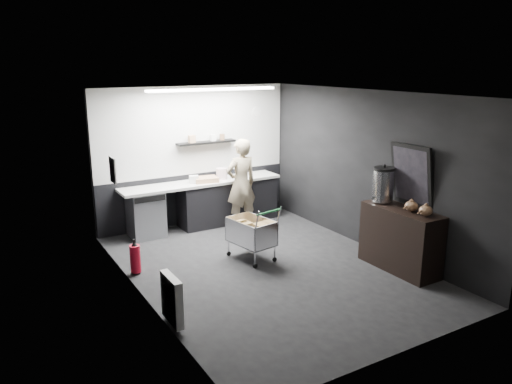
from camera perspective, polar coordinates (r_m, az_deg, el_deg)
floor at (r=7.93m, az=1.40°, el=-8.67°), size 5.50×5.50×0.00m
ceiling at (r=7.29m, az=1.53°, el=11.20°), size 5.50×5.50×0.00m
wall_back at (r=9.88m, az=-7.04°, el=4.12°), size 5.50×0.00×5.50m
wall_front at (r=5.46m, az=17.00°, el=-5.14°), size 5.50×0.00×5.50m
wall_left at (r=6.69m, az=-13.24°, el=-1.26°), size 0.00×5.50×5.50m
wall_right at (r=8.70m, az=12.71°, el=2.43°), size 0.00×5.50×5.50m
kitchen_wall_panel at (r=9.79m, az=-7.09°, el=6.98°), size 3.95×0.02×1.70m
dado_panel at (r=10.05m, az=-6.85°, el=-0.66°), size 3.95×0.02×1.00m
floating_shelf at (r=9.80m, az=-5.71°, el=5.67°), size 1.20×0.22×0.04m
wall_clock at (r=10.38m, az=0.06°, el=9.19°), size 0.20×0.03×0.20m
poster at (r=7.86m, az=-16.07°, el=2.42°), size 0.02×0.30×0.40m
poster_red_band at (r=7.85m, az=-16.07°, el=2.92°), size 0.02×0.22×0.10m
radiator at (r=6.26m, az=-9.59°, el=-12.01°), size 0.10×0.50×0.60m
ceiling_strip at (r=8.91m, az=-4.93°, el=11.59°), size 2.40×0.20×0.04m
prep_counter at (r=9.85m, az=-5.39°, el=-1.21°), size 3.20×0.61×0.90m
person at (r=9.56m, az=-1.71°, el=0.94°), size 0.65×0.44×1.75m
shopping_cart at (r=8.13m, az=-0.57°, el=-4.77°), size 0.62×0.91×0.92m
sideboard at (r=8.02m, az=16.11°, el=-4.28°), size 0.56×1.30×1.95m
fire_extinguisher at (r=7.85m, az=-13.64°, el=-7.31°), size 0.16×0.16×0.53m
cardboard_box at (r=9.65m, az=-5.77°, el=1.44°), size 0.50×0.41×0.09m
pink_tub at (r=9.83m, az=-3.94°, el=2.11°), size 0.22×0.22×0.22m
white_container at (r=9.54m, az=-7.12°, el=1.43°), size 0.20×0.17×0.15m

